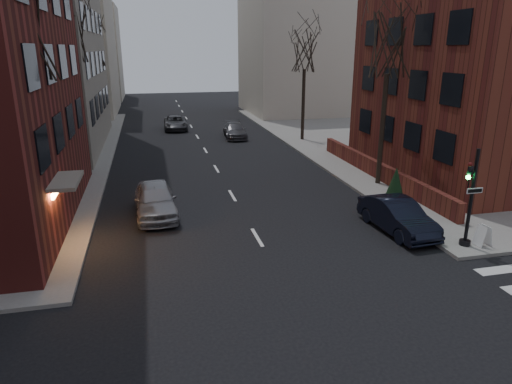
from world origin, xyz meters
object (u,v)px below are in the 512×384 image
tree_left_b (66,29)px  tree_right_b (305,51)px  streetlamp_near (77,114)px  car_lane_silver (155,200)px  car_lane_far (175,123)px  tree_left_a (17,30)px  tree_left_c (92,45)px  car_lane_gray (235,130)px  sandwich_board (483,235)px  parked_sedan (398,216)px  streetlamp_far (105,86)px  tree_right_a (389,44)px  traffic_signal (469,204)px  evergreen_shrub (395,189)px

tree_left_b → tree_right_b: size_ratio=1.18×
tree_right_b → streetlamp_near: tree_right_b is taller
car_lane_silver → car_lane_far: size_ratio=0.99×
tree_left_a → tree_left_b: (0.00, 12.00, 0.44)m
tree_left_a → car_lane_silver: size_ratio=2.14×
tree_left_c → streetlamp_near: 18.40m
car_lane_gray → sandwich_board: 26.46m
tree_left_b → parked_sedan: tree_left_b is taller
streetlamp_far → car_lane_silver: 26.76m
streetlamp_far → car_lane_gray: 14.06m
tree_left_a → sandwich_board: bearing=-16.5°
tree_right_a → tree_right_b: (0.00, 14.00, -0.44)m
traffic_signal → car_lane_gray: traffic_signal is taller
tree_left_b → streetlamp_near: bearing=-81.5°
tree_right_b → streetlamp_far: (-17.00, 10.00, -3.35)m
sandwich_board → tree_left_a: bearing=159.2°
tree_right_a → sandwich_board: 11.83m
tree_left_b → car_lane_silver: size_ratio=2.26×
tree_left_c → parked_sedan: tree_left_c is taller
parked_sedan → car_lane_silver: 11.32m
tree_left_c → car_lane_silver: 25.70m
car_lane_gray → tree_left_c: bearing=160.5°
car_lane_gray → evergreen_shrub: bearing=-75.1°
traffic_signal → car_lane_far: bearing=107.1°
tree_left_c → evergreen_shrub: tree_left_c is taller
streetlamp_near → streetlamp_far: same height
traffic_signal → tree_right_a: tree_right_a is taller
traffic_signal → car_lane_silver: bearing=150.8°
parked_sedan → car_lane_silver: (-10.38, 4.53, 0.08)m
tree_right_a → streetlamp_far: size_ratio=1.55×
car_lane_silver → sandwich_board: 14.61m
tree_left_b → sandwich_board: (17.47, -17.19, -8.34)m
parked_sedan → car_lane_far: (-7.89, 29.11, -0.07)m
tree_right_b → car_lane_far: bearing=141.5°
tree_left_b → car_lane_gray: 17.03m
traffic_signal → streetlamp_near: 20.86m
car_lane_silver → streetlamp_far: bearing=96.3°
streetlamp_far → evergreen_shrub: size_ratio=2.89×
streetlamp_far → parked_sedan: streetlamp_far is taller
car_lane_silver → evergreen_shrub: size_ratio=2.20×
parked_sedan → evergreen_shrub: (1.10, 2.27, 0.50)m
tree_left_a → car_lane_gray: tree_left_a is taller
traffic_signal → tree_right_a: bearing=84.5°
tree_right_a → parked_sedan: 10.28m
streetlamp_far → car_lane_silver: bearing=-81.3°
tree_left_a → tree_right_b: tree_left_a is taller
car_lane_far → car_lane_gray: bearing=-47.1°
tree_left_c → streetlamp_near: (0.60, -18.00, -3.79)m
streetlamp_far → car_lane_silver: (4.02, -26.23, -3.42)m
tree_left_b → car_lane_gray: size_ratio=2.35×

